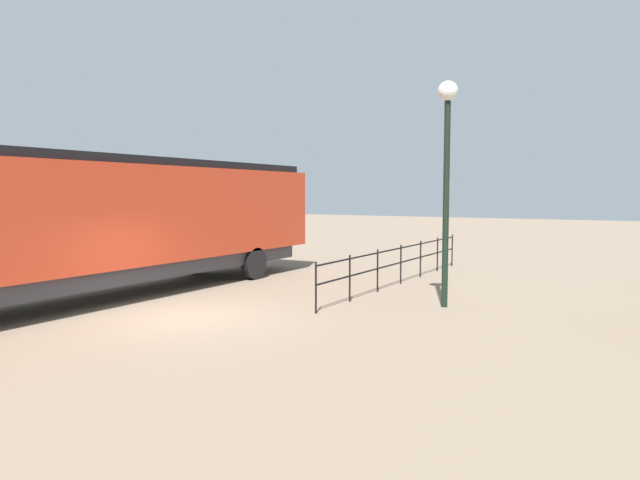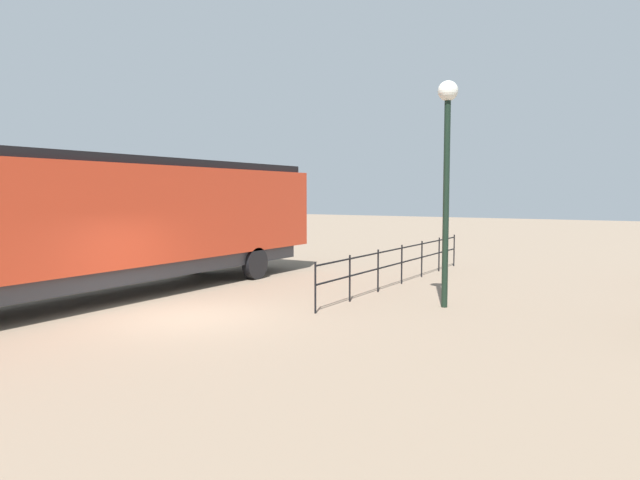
{
  "view_description": "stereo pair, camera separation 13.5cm",
  "coord_description": "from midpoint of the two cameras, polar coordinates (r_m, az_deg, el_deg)",
  "views": [
    {
      "loc": [
        9.73,
        -10.36,
        2.97
      ],
      "look_at": [
        1.76,
        3.37,
        1.7
      ],
      "focal_mm": 32.91,
      "sensor_mm": 36.0,
      "label": 1
    },
    {
      "loc": [
        9.84,
        -10.3,
        2.97
      ],
      "look_at": [
        1.76,
        3.37,
        1.7
      ],
      "focal_mm": 32.91,
      "sensor_mm": 36.0,
      "label": 2
    }
  ],
  "objects": [
    {
      "name": "lamp_post",
      "position": [
        15.52,
        12.49,
        8.75
      ],
      "size": [
        0.52,
        0.52,
        5.82
      ],
      "color": "black",
      "rests_on": "ground_plane"
    },
    {
      "name": "platform_fence",
      "position": [
        19.34,
        8.15,
        -1.83
      ],
      "size": [
        0.05,
        11.0,
        1.29
      ],
      "color": "black",
      "rests_on": "ground_plane"
    },
    {
      "name": "locomotive",
      "position": [
        17.48,
        -19.97,
        1.95
      ],
      "size": [
        3.05,
        17.49,
        3.99
      ],
      "color": "red",
      "rests_on": "ground_plane"
    },
    {
      "name": "ground_plane",
      "position": [
        14.54,
        -12.66,
        -7.33
      ],
      "size": [
        120.0,
        120.0,
        0.0
      ],
      "primitive_type": "plane",
      "color": "#84705B"
    }
  ]
}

